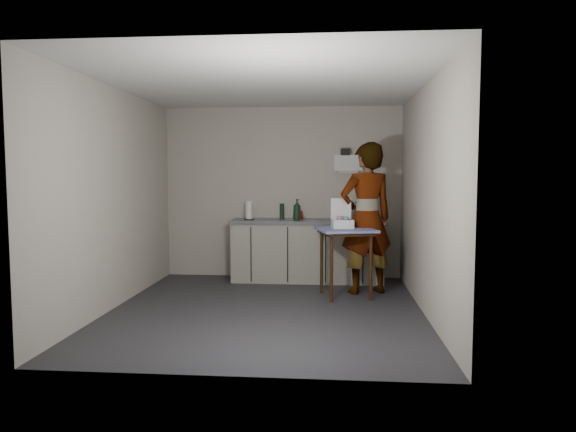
# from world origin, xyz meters

# --- Properties ---
(ground) EXTENTS (4.00, 4.00, 0.00)m
(ground) POSITION_xyz_m (0.00, 0.00, 0.00)
(ground) COLOR #25252A
(ground) RESTS_ON ground
(wall_back) EXTENTS (3.60, 0.02, 2.60)m
(wall_back) POSITION_xyz_m (0.00, 1.99, 1.30)
(wall_back) COLOR beige
(wall_back) RESTS_ON ground
(wall_right) EXTENTS (0.02, 4.00, 2.60)m
(wall_right) POSITION_xyz_m (1.79, 0.00, 1.30)
(wall_right) COLOR beige
(wall_right) RESTS_ON ground
(wall_left) EXTENTS (0.02, 4.00, 2.60)m
(wall_left) POSITION_xyz_m (-1.79, 0.00, 1.30)
(wall_left) COLOR beige
(wall_left) RESTS_ON ground
(ceiling) EXTENTS (3.60, 4.00, 0.01)m
(ceiling) POSITION_xyz_m (0.00, 0.00, 2.60)
(ceiling) COLOR white
(ceiling) RESTS_ON wall_back
(kitchen_counter) EXTENTS (2.24, 0.62, 0.91)m
(kitchen_counter) POSITION_xyz_m (0.40, 1.70, 0.43)
(kitchen_counter) COLOR black
(kitchen_counter) RESTS_ON ground
(wall_shelf) EXTENTS (0.42, 0.18, 0.37)m
(wall_shelf) POSITION_xyz_m (1.00, 1.92, 1.75)
(wall_shelf) COLOR white
(wall_shelf) RESTS_ON ground
(side_table) EXTENTS (0.84, 0.84, 0.89)m
(side_table) POSITION_xyz_m (0.93, 0.72, 0.77)
(side_table) COLOR #34170B
(side_table) RESTS_ON ground
(standing_man) EXTENTS (0.85, 0.71, 1.99)m
(standing_man) POSITION_xyz_m (1.21, 0.97, 1.00)
(standing_man) COLOR #B2A593
(standing_man) RESTS_ON ground
(soap_bottle) EXTENTS (0.16, 0.16, 0.31)m
(soap_bottle) POSITION_xyz_m (0.25, 1.62, 1.06)
(soap_bottle) COLOR black
(soap_bottle) RESTS_ON kitchen_counter
(soda_can) EXTENTS (0.07, 0.07, 0.13)m
(soda_can) POSITION_xyz_m (0.30, 1.68, 0.98)
(soda_can) COLOR #B31C11
(soda_can) RESTS_ON kitchen_counter
(dark_bottle) EXTENTS (0.07, 0.07, 0.24)m
(dark_bottle) POSITION_xyz_m (0.02, 1.71, 1.03)
(dark_bottle) COLOR black
(dark_bottle) RESTS_ON kitchen_counter
(paper_towel) EXTENTS (0.15, 0.15, 0.27)m
(paper_towel) POSITION_xyz_m (-0.46, 1.63, 1.04)
(paper_towel) COLOR black
(paper_towel) RESTS_ON kitchen_counter
(dish_rack) EXTENTS (0.38, 0.28, 0.26)m
(dish_rack) POSITION_xyz_m (1.13, 1.76, 0.97)
(dish_rack) COLOR silver
(dish_rack) RESTS_ON kitchen_counter
(bakery_box) EXTENTS (0.30, 0.31, 0.38)m
(bakery_box) POSITION_xyz_m (0.89, 0.81, 0.97)
(bakery_box) COLOR white
(bakery_box) RESTS_ON side_table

